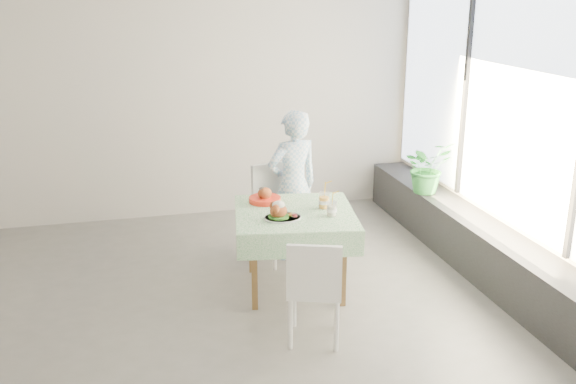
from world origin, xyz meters
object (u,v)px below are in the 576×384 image
object	(u,v)px
chair_far	(282,231)
main_dish	(281,213)
juice_cup_orange	(324,201)
diner	(293,185)
cafe_table	(295,241)
chair_near	(315,309)
potted_plant	(427,167)

from	to	relation	value
chair_far	main_dish	size ratio (longest dim) A/B	2.98
juice_cup_orange	diner	bearing A→B (deg)	99.26
cafe_table	chair_near	bearing A→B (deg)	-95.00
chair_far	potted_plant	world-z (taller)	potted_plant
chair_far	potted_plant	distance (m)	1.78
chair_near	juice_cup_orange	xyz separation A→B (m)	(0.36, 0.95, 0.54)
main_dish	chair_far	bearing A→B (deg)	75.97
main_dish	potted_plant	world-z (taller)	potted_plant
potted_plant	chair_near	bearing A→B (deg)	-134.26
chair_far	diner	distance (m)	0.48
diner	juice_cup_orange	world-z (taller)	diner
chair_near	main_dish	world-z (taller)	main_dish
chair_near	juice_cup_orange	bearing A→B (deg)	69.24
juice_cup_orange	cafe_table	bearing A→B (deg)	-174.16
main_dish	potted_plant	size ratio (longest dim) A/B	0.57
chair_far	juice_cup_orange	xyz separation A→B (m)	(0.24, -0.65, 0.51)
cafe_table	chair_far	size ratio (longest dim) A/B	1.23
cafe_table	potted_plant	world-z (taller)	potted_plant
diner	chair_near	bearing A→B (deg)	65.98
cafe_table	diner	bearing A→B (deg)	76.78
main_dish	juice_cup_orange	bearing A→B (deg)	22.79
diner	cafe_table	bearing A→B (deg)	61.39
diner	juice_cup_orange	size ratio (longest dim) A/B	5.25
cafe_table	chair_far	world-z (taller)	chair_far
main_dish	diner	bearing A→B (deg)	68.93
diner	potted_plant	xyz separation A→B (m)	(1.56, 0.23, 0.03)
cafe_table	chair_near	world-z (taller)	chair_near
cafe_table	chair_near	distance (m)	0.94
chair_near	chair_far	bearing A→B (deg)	85.64
chair_far	cafe_table	bearing A→B (deg)	-93.49
main_dish	juice_cup_orange	distance (m)	0.49
chair_near	diner	world-z (taller)	diner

